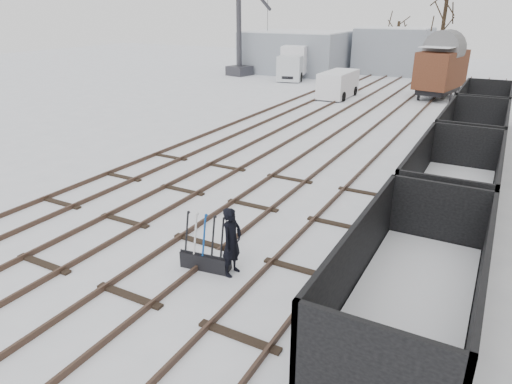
{
  "coord_description": "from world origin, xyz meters",
  "views": [
    {
      "loc": [
        6.93,
        -9.48,
        6.32
      ],
      "look_at": [
        0.89,
        1.6,
        1.2
      ],
      "focal_mm": 32.0,
      "sensor_mm": 36.0,
      "label": 1
    }
  ],
  "objects_px": {
    "ground_frame": "(206,258)",
    "lorry": "(295,62)",
    "worker": "(232,242)",
    "panel_van": "(338,84)",
    "crane": "(240,47)",
    "box_van_wagon": "(441,68)",
    "freight_wagon_a": "(409,303)"
  },
  "relations": [
    {
      "from": "box_van_wagon",
      "to": "crane",
      "type": "distance_m",
      "value": 19.83
    },
    {
      "from": "box_van_wagon",
      "to": "panel_van",
      "type": "xyz_separation_m",
      "value": [
        -6.72,
        -3.23,
        -1.2
      ]
    },
    {
      "from": "freight_wagon_a",
      "to": "panel_van",
      "type": "distance_m",
      "value": 27.47
    },
    {
      "from": "worker",
      "to": "panel_van",
      "type": "relative_size",
      "value": 0.42
    },
    {
      "from": "worker",
      "to": "panel_van",
      "type": "distance_m",
      "value": 25.64
    },
    {
      "from": "lorry",
      "to": "box_van_wagon",
      "type": "bearing_deg",
      "value": -30.56
    },
    {
      "from": "panel_van",
      "to": "worker",
      "type": "bearing_deg",
      "value": -76.53
    },
    {
      "from": "panel_van",
      "to": "box_van_wagon",
      "type": "bearing_deg",
      "value": 25.9
    },
    {
      "from": "ground_frame",
      "to": "worker",
      "type": "distance_m",
      "value": 0.98
    },
    {
      "from": "box_van_wagon",
      "to": "panel_van",
      "type": "height_order",
      "value": "box_van_wagon"
    },
    {
      "from": "worker",
      "to": "lorry",
      "type": "height_order",
      "value": "lorry"
    },
    {
      "from": "lorry",
      "to": "panel_van",
      "type": "bearing_deg",
      "value": -60.29
    },
    {
      "from": "ground_frame",
      "to": "box_van_wagon",
      "type": "bearing_deg",
      "value": 79.02
    },
    {
      "from": "box_van_wagon",
      "to": "crane",
      "type": "relative_size",
      "value": 0.53
    },
    {
      "from": "ground_frame",
      "to": "lorry",
      "type": "height_order",
      "value": "lorry"
    },
    {
      "from": "worker",
      "to": "crane",
      "type": "relative_size",
      "value": 0.18
    },
    {
      "from": "freight_wagon_a",
      "to": "crane",
      "type": "distance_m",
      "value": 39.99
    },
    {
      "from": "crane",
      "to": "ground_frame",
      "type": "bearing_deg",
      "value": -48.9
    },
    {
      "from": "box_van_wagon",
      "to": "crane",
      "type": "bearing_deg",
      "value": 179.09
    },
    {
      "from": "worker",
      "to": "freight_wagon_a",
      "type": "height_order",
      "value": "freight_wagon_a"
    },
    {
      "from": "worker",
      "to": "box_van_wagon",
      "type": "relative_size",
      "value": 0.34
    },
    {
      "from": "box_van_wagon",
      "to": "crane",
      "type": "height_order",
      "value": "crane"
    },
    {
      "from": "freight_wagon_a",
      "to": "ground_frame",
      "type": "bearing_deg",
      "value": 175.31
    },
    {
      "from": "ground_frame",
      "to": "box_van_wagon",
      "type": "height_order",
      "value": "box_van_wagon"
    },
    {
      "from": "worker",
      "to": "crane",
      "type": "bearing_deg",
      "value": 33.01
    },
    {
      "from": "ground_frame",
      "to": "crane",
      "type": "relative_size",
      "value": 0.15
    },
    {
      "from": "crane",
      "to": "panel_van",
      "type": "bearing_deg",
      "value": -17.37
    },
    {
      "from": "panel_van",
      "to": "crane",
      "type": "relative_size",
      "value": 0.43
    },
    {
      "from": "lorry",
      "to": "crane",
      "type": "relative_size",
      "value": 0.68
    },
    {
      "from": "worker",
      "to": "freight_wagon_a",
      "type": "bearing_deg",
      "value": -93.82
    },
    {
      "from": "ground_frame",
      "to": "freight_wagon_a",
      "type": "xyz_separation_m",
      "value": [
        5.15,
        -0.42,
        0.66
      ]
    },
    {
      "from": "worker",
      "to": "crane",
      "type": "height_order",
      "value": "crane"
    }
  ]
}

